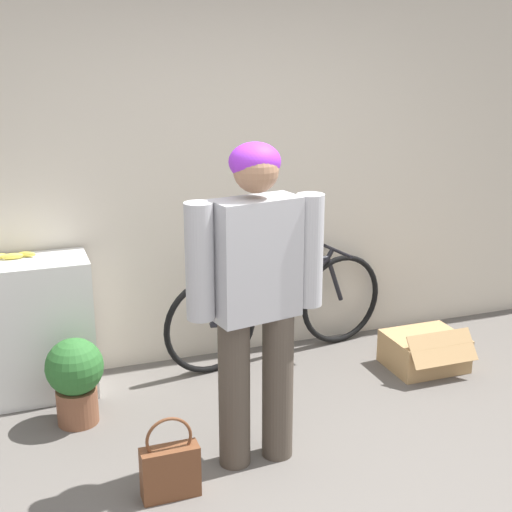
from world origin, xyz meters
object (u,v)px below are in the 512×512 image
object	(u,v)px
person	(256,288)
potted_plant	(75,376)
bicycle	(279,308)
cardboard_box	(424,351)
handbag	(170,469)
banana	(12,256)

from	to	relation	value
person	potted_plant	xyz separation A→B (m)	(-0.86, 0.72, -0.68)
bicycle	cardboard_box	world-z (taller)	bicycle
person	handbag	size ratio (longest dim) A/B	3.91
cardboard_box	banana	bearing A→B (deg)	167.92
banana	cardboard_box	size ratio (longest dim) A/B	0.57
person	banana	bearing A→B (deg)	122.28
person	potted_plant	distance (m)	1.32
cardboard_box	potted_plant	world-z (taller)	potted_plant
person	handbag	distance (m)	0.99
bicycle	cardboard_box	size ratio (longest dim) A/B	3.42
banana	cardboard_box	xyz separation A→B (m)	(2.63, -0.56, -0.80)
banana	cardboard_box	distance (m)	2.81
banana	cardboard_box	world-z (taller)	banana
handbag	cardboard_box	distance (m)	2.17
handbag	potted_plant	distance (m)	0.97
person	banana	xyz separation A→B (m)	(-1.15, 1.24, -0.07)
bicycle	potted_plant	size ratio (longest dim) A/B	3.27
bicycle	handbag	bearing A→B (deg)	-138.11
potted_plant	handbag	bearing A→B (deg)	-68.63
bicycle	potted_plant	xyz separation A→B (m)	(-1.46, -0.46, -0.07)
handbag	potted_plant	bearing A→B (deg)	111.37
bicycle	banana	size ratio (longest dim) A/B	5.99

